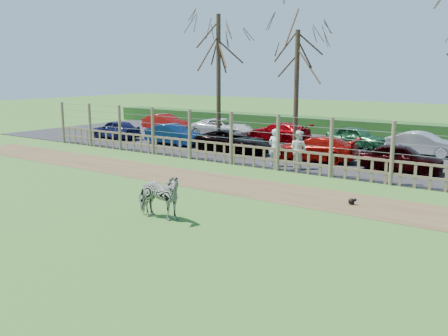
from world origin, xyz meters
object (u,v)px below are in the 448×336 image
Objects in this scene: visitor_a at (275,148)px; car_2 at (233,142)px; tree_left at (218,48)px; visitor_b at (298,150)px; zebra at (158,196)px; car_7 at (165,122)px; crow at (352,201)px; car_11 at (423,144)px; car_1 at (173,135)px; car_10 at (357,137)px; car_4 at (401,158)px; car_0 at (116,129)px; car_8 at (223,128)px; tree_mid at (297,61)px; car_9 at (279,132)px; car_3 at (315,148)px.

visitor_a is 0.40× the size of car_2.
tree_left is 4.57× the size of visitor_b.
zebra reaches higher than car_7.
crow is 0.07× the size of car_2.
car_11 is (3.62, 6.92, -0.26)m from visitor_b.
zebra is at bearing -140.02° from car_1.
car_7 is at bearing 98.30° from car_10.
car_4 is 0.97× the size of car_11.
visitor_a is at bearing 141.51° from crow.
car_0 and car_8 have the same top height.
car_1 is at bearing -160.59° from tree_mid.
car_11 is (3.79, -0.64, 0.00)m from car_10.
car_2 is 1.04× the size of car_9.
car_8 is (-13.16, 5.05, 0.00)m from car_4.
visitor_b is at bearing -27.78° from tree_left.
car_0 is 10.49m from car_9.
car_10 reaches higher than crow.
car_0 and car_9 have the same top height.
zebra is 0.97× the size of visitor_a.
car_1 is at bearing -34.85° from car_9.
car_11 is at bearing 105.95° from car_0.
visitor_b is 6.04× the size of crow.
car_2 is at bearing 86.57° from car_4.
tree_left is 1.90× the size of car_3.
crow is at bearing -152.32° from car_10.
car_1 is (-2.31, -1.40, -4.98)m from tree_left.
crow is 0.08× the size of car_11.
tree_left is 8.54m from visitor_a.
car_0 is 9.39m from car_2.
zebra is 0.46× the size of car_1.
tree_mid is 1.58× the size of car_2.
car_8 is at bearing -92.19° from car_7.
car_7 is (-9.73, 5.43, 0.00)m from car_2.
car_2 is (9.38, -0.32, 0.00)m from car_0.
car_0 is 0.97× the size of car_11.
car_1 is 13.84m from car_11.
tree_mid is 5.64m from car_10.
crow is (11.35, -8.11, -5.50)m from tree_left.
tree_mid is at bearing 12.53° from tree_left.
crow is at bearing -115.63° from car_1.
tree_mid is at bearing 109.11° from car_11.
crow is 11.07m from car_2.
visitor_b is 6.11m from crow.
car_0 is at bearing -54.30° from car_9.
visitor_b is at bearing -108.33° from car_2.
visitor_b is at bearing -5.88° from zebra.
car_7 is 5.41m from car_8.
tree_left is 2.24× the size of car_10.
visitor_a is 6.04× the size of crow.
crow is at bearing 46.15° from car_9.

